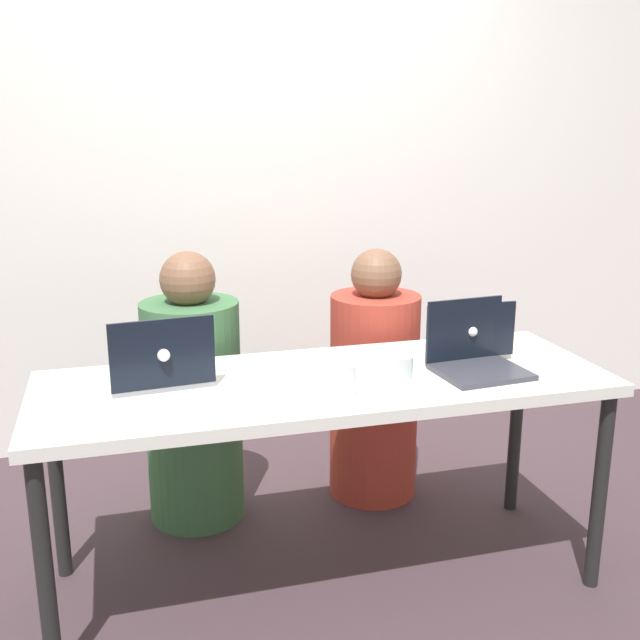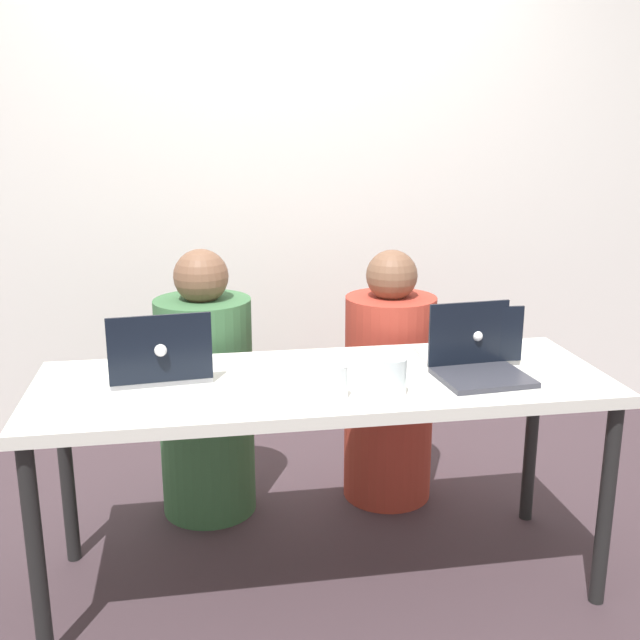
% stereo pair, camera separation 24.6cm
% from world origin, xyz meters
% --- Properties ---
extents(ground_plane, '(12.00, 12.00, 0.00)m').
position_xyz_m(ground_plane, '(0.00, 0.00, 0.00)').
color(ground_plane, '#3A2C31').
extents(back_wall, '(4.86, 0.10, 2.58)m').
position_xyz_m(back_wall, '(0.00, 1.40, 1.29)').
color(back_wall, silver).
rests_on(back_wall, ground).
extents(desk, '(1.87, 0.66, 0.75)m').
position_xyz_m(desk, '(0.00, 0.00, 0.68)').
color(desk, silver).
rests_on(desk, ground).
extents(person_on_left, '(0.39, 0.39, 1.09)m').
position_xyz_m(person_on_left, '(-0.38, 0.58, 0.48)').
color(person_on_left, '#38633C').
rests_on(person_on_left, ground).
extents(person_on_right, '(0.46, 0.46, 1.07)m').
position_xyz_m(person_on_right, '(0.38, 0.58, 0.47)').
color(person_on_right, '#A43427').
rests_on(person_on_right, ground).
extents(laptop_back_left, '(0.34, 0.29, 0.24)m').
position_xyz_m(laptop_back_left, '(-0.52, 0.08, 0.80)').
color(laptop_back_left, silver).
rests_on(laptop_back_left, desk).
extents(laptop_front_right, '(0.30, 0.28, 0.23)m').
position_xyz_m(laptop_front_right, '(0.50, -0.06, 0.80)').
color(laptop_front_right, '#33333D').
rests_on(laptop_front_right, desk).
extents(laptop_back_right, '(0.33, 0.25, 0.21)m').
position_xyz_m(laptop_back_right, '(0.53, 0.10, 0.80)').
color(laptop_back_right, '#B6B2B3').
rests_on(laptop_back_right, desk).
extents(water_glass_right, '(0.08, 0.08, 0.12)m').
position_xyz_m(water_glass_right, '(0.19, -0.19, 0.80)').
color(water_glass_right, silver).
rests_on(water_glass_right, desk).
extents(water_glass_center, '(0.06, 0.06, 0.11)m').
position_xyz_m(water_glass_center, '(0.01, -0.19, 0.79)').
color(water_glass_center, white).
rests_on(water_glass_center, desk).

